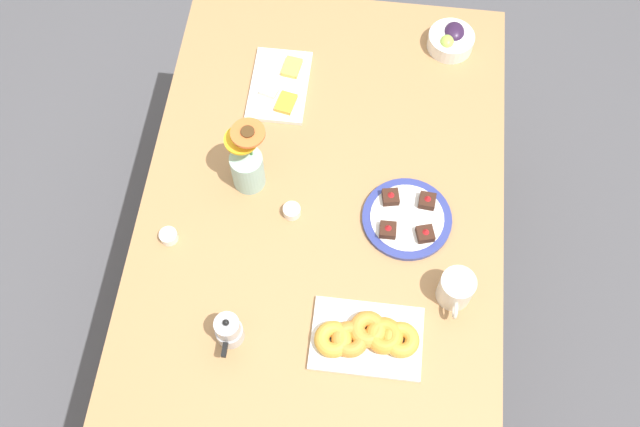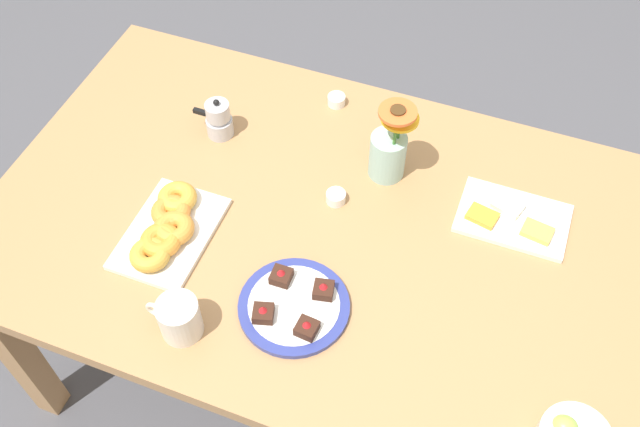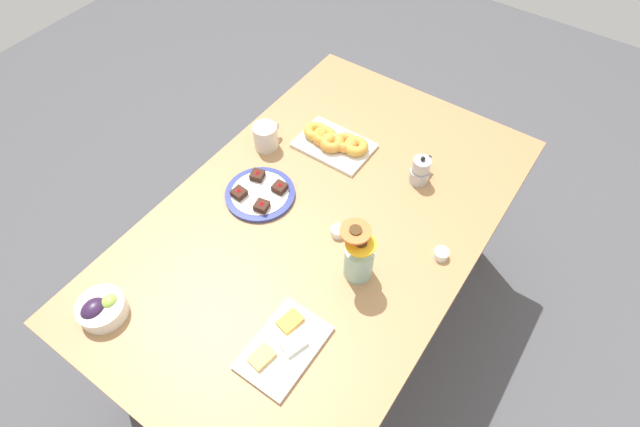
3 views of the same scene
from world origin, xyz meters
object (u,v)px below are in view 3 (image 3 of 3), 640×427
jam_cup_honey (338,231)px  dessert_plate (260,193)px  flower_vase (359,259)px  dining_table (320,235)px  moka_pot (420,171)px  coffee_mug (266,136)px  cheese_platter (284,346)px  grape_bowl (101,308)px  croissant_platter (335,142)px  jam_cup_berry (441,254)px

jam_cup_honey → dessert_plate: size_ratio=0.20×
dessert_plate → flower_vase: bearing=-99.1°
dining_table → moka_pot: (0.35, -0.19, 0.13)m
coffee_mug → flower_vase: size_ratio=0.53×
dining_table → cheese_platter: (-0.43, -0.17, 0.10)m
grape_bowl → croissant_platter: grape_bowl is taller
dessert_plate → flower_vase: size_ratio=1.04×
cheese_platter → jam_cup_honey: (0.41, 0.09, 0.01)m
grape_bowl → moka_pot: 1.12m
grape_bowl → jam_cup_berry: (0.75, -0.73, -0.01)m
cheese_platter → dessert_plate: dessert_plate is taller
grape_bowl → jam_cup_berry: 1.04m
grape_bowl → jam_cup_honey: bearing=-32.9°
coffee_mug → moka_pot: moka_pot is taller
dessert_plate → coffee_mug: bearing=33.0°
grape_bowl → flower_vase: bearing=-44.8°
croissant_platter → jam_cup_honey: 0.41m
moka_pot → dining_table: bearing=152.1°
jam_cup_honey → flower_vase: (-0.09, -0.13, 0.07)m
flower_vase → moka_pot: flower_vase is taller
dining_table → moka_pot: 0.42m
moka_pot → flower_vase: bearing=-176.9°
croissant_platter → cheese_platter: bearing=-156.4°
cheese_platter → jam_cup_honey: cheese_platter is taller
grape_bowl → jam_cup_berry: grape_bowl is taller
jam_cup_honey → flower_vase: size_ratio=0.20×
cheese_platter → croissant_platter: size_ratio=0.93×
coffee_mug → dessert_plate: bearing=-147.0°
grape_bowl → dessert_plate: bearing=-8.7°
cheese_platter → jam_cup_berry: size_ratio=5.42×
coffee_mug → croissant_platter: coffee_mug is taller
coffee_mug → moka_pot: size_ratio=1.05×
dining_table → moka_pot: bearing=-27.9°
cheese_platter → jam_cup_honey: bearing=12.5°
grape_bowl → flower_vase: 0.77m
cheese_platter → grape_bowl: bearing=113.5°
cheese_platter → flower_vase: flower_vase is taller
dining_table → jam_cup_berry: jam_cup_berry is taller
jam_cup_honey → moka_pot: moka_pot is taller
flower_vase → grape_bowl: bearing=135.2°
jam_cup_berry → moka_pot: bearing=40.4°
jam_cup_berry → flower_vase: 0.28m
coffee_mug → dessert_plate: size_ratio=0.51×
coffee_mug → jam_cup_berry: bearing=-95.5°
coffee_mug → croissant_platter: (0.14, -0.21, -0.02)m
grape_bowl → croissant_platter: size_ratio=0.50×
dining_table → coffee_mug: size_ratio=12.78×
croissant_platter → dessert_plate: (-0.35, 0.08, -0.01)m
croissant_platter → moka_pot: (0.03, -0.34, 0.02)m
flower_vase → dining_table: bearing=64.6°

